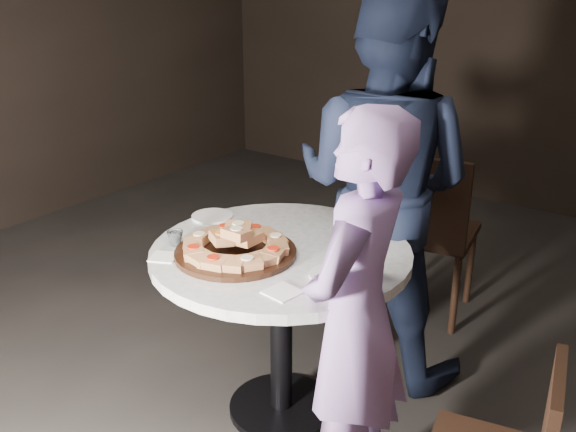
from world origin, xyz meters
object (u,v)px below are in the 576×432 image
(serving_board, at_px, (236,253))
(diner_navy, at_px, (383,187))
(table, at_px, (281,281))
(chair_far, at_px, (428,226))
(diner_teal, at_px, (356,317))
(focaccia_pile, at_px, (236,243))
(water_glass, at_px, (175,238))

(serving_board, relative_size, diner_navy, 0.26)
(table, bearing_deg, diner_navy, 78.91)
(chair_far, height_order, diner_teal, diner_teal)
(serving_board, height_order, focaccia_pile, focaccia_pile)
(serving_board, distance_m, focaccia_pile, 0.04)
(table, distance_m, focaccia_pile, 0.28)
(table, height_order, diner_navy, diner_navy)
(water_glass, distance_m, diner_navy, 1.01)
(water_glass, bearing_deg, serving_board, 15.90)
(table, bearing_deg, water_glass, -147.58)
(diner_navy, bearing_deg, water_glass, 55.36)
(diner_navy, bearing_deg, chair_far, -96.86)
(water_glass, xyz_separation_m, diner_navy, (0.50, 0.87, 0.09))
(focaccia_pile, bearing_deg, diner_teal, -4.25)
(focaccia_pile, distance_m, diner_teal, 0.61)
(serving_board, bearing_deg, diner_teal, -4.03)
(serving_board, relative_size, water_glass, 7.24)
(serving_board, distance_m, water_glass, 0.28)
(focaccia_pile, relative_size, chair_far, 0.45)
(chair_far, bearing_deg, diner_teal, 93.79)
(diner_navy, xyz_separation_m, diner_teal, (0.36, -0.84, -0.18))
(table, bearing_deg, diner_teal, -22.71)
(table, relative_size, diner_teal, 0.90)
(table, xyz_separation_m, water_glass, (-0.38, -0.24, 0.18))
(water_glass, relative_size, chair_far, 0.07)
(diner_teal, bearing_deg, serving_board, -100.92)
(water_glass, xyz_separation_m, chair_far, (0.52, 1.40, -0.28))
(water_glass, height_order, diner_navy, diner_navy)
(water_glass, relative_size, diner_teal, 0.05)
(table, bearing_deg, chair_far, 82.97)
(serving_board, bearing_deg, focaccia_pile, 95.63)
(serving_board, xyz_separation_m, water_glass, (-0.27, -0.08, 0.02))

